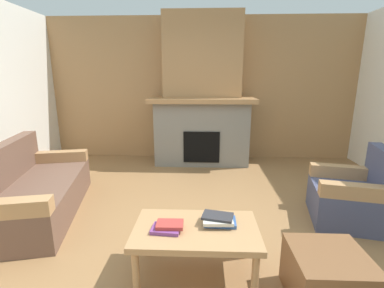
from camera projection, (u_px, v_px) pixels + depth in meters
name	position (u px, v px, depth m)	size (l,w,h in m)	color
ground	(200.00, 238.00, 2.80)	(9.00, 9.00, 0.00)	olive
wall_back_wood_panel	(202.00, 90.00, 5.39)	(6.00, 0.12, 2.70)	#A87A4C
fireplace	(202.00, 101.00, 5.07)	(1.90, 0.82, 2.70)	gray
couch	(33.00, 192.00, 3.23)	(1.21, 1.94, 0.85)	brown
armchair	(353.00, 196.00, 3.08)	(0.90, 0.90, 0.85)	#474C6B
coffee_table	(196.00, 234.00, 2.21)	(1.00, 0.60, 0.43)	tan
ottoman	(327.00, 278.00, 1.97)	(0.52, 0.52, 0.40)	brown
book_stack_near_edge	(168.00, 227.00, 2.15)	(0.25, 0.18, 0.06)	#7A3D84
book_stack_center	(219.00, 220.00, 2.24)	(0.29, 0.22, 0.08)	#335699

